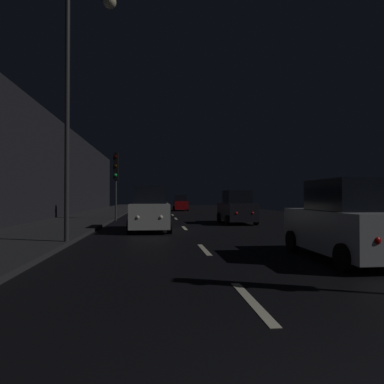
{
  "coord_description": "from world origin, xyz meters",
  "views": [
    {
      "loc": [
        -1.49,
        -2.23,
        1.64
      ],
      "look_at": [
        0.89,
        20.32,
        1.97
      ],
      "focal_mm": 31.92,
      "sensor_mm": 36.0,
      "label": 1
    }
  ],
  "objects_px": {
    "streetlamp_overhead": "(80,82)",
    "car_parked_right_near": "(346,223)",
    "car_approaching_headlights": "(150,210)",
    "car_parked_right_far": "(237,208)",
    "traffic_light_far_left": "(116,171)",
    "car_distant_taillights": "(180,204)"
  },
  "relations": [
    {
      "from": "streetlamp_overhead",
      "to": "car_parked_right_near",
      "type": "distance_m",
      "value": 9.43
    },
    {
      "from": "streetlamp_overhead",
      "to": "car_distant_taillights",
      "type": "relative_size",
      "value": 2.31
    },
    {
      "from": "traffic_light_far_left",
      "to": "car_parked_right_near",
      "type": "distance_m",
      "value": 17.61
    },
    {
      "from": "streetlamp_overhead",
      "to": "car_approaching_headlights",
      "type": "height_order",
      "value": "streetlamp_overhead"
    },
    {
      "from": "car_approaching_headlights",
      "to": "car_parked_right_far",
      "type": "distance_m",
      "value": 6.59
    },
    {
      "from": "car_approaching_headlights",
      "to": "car_parked_right_far",
      "type": "xyz_separation_m",
      "value": [
        5.25,
        3.98,
        -0.05
      ]
    },
    {
      "from": "streetlamp_overhead",
      "to": "car_parked_right_near",
      "type": "xyz_separation_m",
      "value": [
        7.55,
        -3.32,
        -4.57
      ]
    },
    {
      "from": "car_parked_right_far",
      "to": "streetlamp_overhead",
      "type": "bearing_deg",
      "value": 139.78
    },
    {
      "from": "car_parked_right_near",
      "to": "car_distant_taillights",
      "type": "xyz_separation_m",
      "value": [
        -2.06,
        32.19,
        -0.11
      ]
    },
    {
      "from": "car_approaching_headlights",
      "to": "car_parked_right_near",
      "type": "relative_size",
      "value": 1.03
    },
    {
      "from": "car_approaching_headlights",
      "to": "car_distant_taillights",
      "type": "height_order",
      "value": "car_approaching_headlights"
    },
    {
      "from": "traffic_light_far_left",
      "to": "car_approaching_headlights",
      "type": "xyz_separation_m",
      "value": [
        2.5,
        -7.35,
        -2.44
      ]
    },
    {
      "from": "car_parked_right_near",
      "to": "streetlamp_overhead",
      "type": "bearing_deg",
      "value": 66.29
    },
    {
      "from": "car_parked_right_near",
      "to": "car_parked_right_far",
      "type": "relative_size",
      "value": 1.03
    },
    {
      "from": "traffic_light_far_left",
      "to": "streetlamp_overhead",
      "type": "relative_size",
      "value": 0.55
    },
    {
      "from": "traffic_light_far_left",
      "to": "car_approaching_headlights",
      "type": "bearing_deg",
      "value": 22.41
    },
    {
      "from": "car_distant_taillights",
      "to": "traffic_light_far_left",
      "type": "bearing_deg",
      "value": 161.04
    },
    {
      "from": "car_parked_right_near",
      "to": "traffic_light_far_left",
      "type": "bearing_deg",
      "value": 26.42
    },
    {
      "from": "traffic_light_far_left",
      "to": "car_parked_right_far",
      "type": "height_order",
      "value": "traffic_light_far_left"
    },
    {
      "from": "car_parked_right_far",
      "to": "car_distant_taillights",
      "type": "bearing_deg",
      "value": 5.91
    },
    {
      "from": "streetlamp_overhead",
      "to": "car_parked_right_far",
      "type": "height_order",
      "value": "streetlamp_overhead"
    },
    {
      "from": "traffic_light_far_left",
      "to": "streetlamp_overhead",
      "type": "distance_m",
      "value": 12.48
    }
  ]
}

